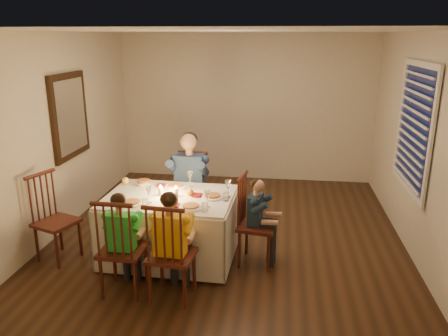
# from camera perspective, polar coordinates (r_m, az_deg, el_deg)

# --- Properties ---
(ground) EXTENTS (5.00, 5.00, 0.00)m
(ground) POSITION_cam_1_polar(r_m,az_deg,el_deg) (5.87, 0.53, -8.78)
(ground) COLOR black
(ground) RESTS_ON ground
(wall_left) EXTENTS (0.02, 5.00, 2.60)m
(wall_left) POSITION_cam_1_polar(r_m,az_deg,el_deg) (6.13, -20.84, 4.07)
(wall_left) COLOR beige
(wall_left) RESTS_ON ground
(wall_right) EXTENTS (0.02, 5.00, 2.60)m
(wall_right) POSITION_cam_1_polar(r_m,az_deg,el_deg) (5.63, 23.95, 2.64)
(wall_right) COLOR beige
(wall_right) RESTS_ON ground
(wall_back) EXTENTS (4.50, 0.02, 2.60)m
(wall_back) POSITION_cam_1_polar(r_m,az_deg,el_deg) (7.88, 2.86, 7.78)
(wall_back) COLOR beige
(wall_back) RESTS_ON ground
(ceiling) EXTENTS (5.00, 5.00, 0.00)m
(ceiling) POSITION_cam_1_polar(r_m,az_deg,el_deg) (5.30, 0.60, 17.49)
(ceiling) COLOR white
(ceiling) RESTS_ON wall_back
(dining_table) EXTENTS (1.53, 1.12, 0.75)m
(dining_table) POSITION_cam_1_polar(r_m,az_deg,el_deg) (5.15, -7.08, -5.97)
(dining_table) COLOR silver
(dining_table) RESTS_ON ground
(chair_adult) EXTENTS (0.46, 0.44, 1.06)m
(chair_adult) POSITION_cam_1_polar(r_m,az_deg,el_deg) (6.08, -4.37, -7.91)
(chair_adult) COLOR #38180F
(chair_adult) RESTS_ON ground
(chair_near_left) EXTENTS (0.44, 0.42, 1.06)m
(chair_near_left) POSITION_cam_1_polar(r_m,az_deg,el_deg) (4.83, -12.68, -15.38)
(chair_near_left) COLOR #38180F
(chair_near_left) RESTS_ON ground
(chair_near_right) EXTENTS (0.47, 0.45, 1.06)m
(chair_near_right) POSITION_cam_1_polar(r_m,az_deg,el_deg) (4.65, -6.64, -16.39)
(chair_near_right) COLOR #38180F
(chair_near_right) RESTS_ON ground
(chair_end) EXTENTS (0.48, 0.49, 1.06)m
(chair_end) POSITION_cam_1_polar(r_m,az_deg,el_deg) (5.25, 4.26, -12.15)
(chair_end) COLOR #38180F
(chair_end) RESTS_ON ground
(chair_extra) EXTENTS (0.53, 0.55, 1.05)m
(chair_extra) POSITION_cam_1_polar(r_m,az_deg,el_deg) (5.66, -20.53, -10.99)
(chair_extra) COLOR #38180F
(chair_extra) RESTS_ON ground
(adult) EXTENTS (0.54, 0.50, 1.35)m
(adult) POSITION_cam_1_polar(r_m,az_deg,el_deg) (6.08, -4.37, -7.91)
(adult) COLOR navy
(adult) RESTS_ON ground
(child_green) EXTENTS (0.37, 0.34, 1.09)m
(child_green) POSITION_cam_1_polar(r_m,az_deg,el_deg) (4.83, -12.68, -15.38)
(child_green) COLOR green
(child_green) RESTS_ON ground
(child_yellow) EXTENTS (0.43, 0.40, 1.15)m
(child_yellow) POSITION_cam_1_polar(r_m,az_deg,el_deg) (4.65, -6.64, -16.39)
(child_yellow) COLOR #F0AC1A
(child_yellow) RESTS_ON ground
(child_teal) EXTENTS (0.35, 0.37, 1.03)m
(child_teal) POSITION_cam_1_polar(r_m,az_deg,el_deg) (5.25, 4.26, -12.15)
(child_teal) COLOR #1A2E42
(child_teal) RESTS_ON ground
(setting_adult) EXTENTS (0.27, 0.27, 0.02)m
(setting_adult) POSITION_cam_1_polar(r_m,az_deg,el_deg) (5.33, -6.34, -2.45)
(setting_adult) COLOR white
(setting_adult) RESTS_ON dining_table
(setting_green) EXTENTS (0.27, 0.27, 0.02)m
(setting_green) POSITION_cam_1_polar(r_m,az_deg,el_deg) (4.90, -11.87, -4.49)
(setting_green) COLOR white
(setting_green) RESTS_ON dining_table
(setting_yellow) EXTENTS (0.27, 0.27, 0.02)m
(setting_yellow) POSITION_cam_1_polar(r_m,az_deg,el_deg) (4.70, -4.36, -5.11)
(setting_yellow) COLOR white
(setting_yellow) RESTS_ON dining_table
(setting_teal) EXTENTS (0.27, 0.27, 0.02)m
(setting_teal) POSITION_cam_1_polar(r_m,az_deg,el_deg) (4.99, -1.50, -3.76)
(setting_teal) COLOR white
(setting_teal) RESTS_ON dining_table
(candle_left) EXTENTS (0.06, 0.06, 0.10)m
(candle_left) POSITION_cam_1_polar(r_m,az_deg,el_deg) (5.08, -8.27, -3.04)
(candle_left) COLOR white
(candle_left) RESTS_ON dining_table
(candle_right) EXTENTS (0.06, 0.06, 0.10)m
(candle_right) POSITION_cam_1_polar(r_m,az_deg,el_deg) (5.03, -6.28, -3.17)
(candle_right) COLOR white
(candle_right) RESTS_ON dining_table
(squash) EXTENTS (0.09, 0.09, 0.09)m
(squash) POSITION_cam_1_polar(r_m,az_deg,el_deg) (5.54, -12.75, -1.64)
(squash) COLOR yellow
(squash) RESTS_ON dining_table
(orange_fruit) EXTENTS (0.08, 0.08, 0.08)m
(orange_fruit) POSITION_cam_1_polar(r_m,az_deg,el_deg) (5.04, -4.43, -3.19)
(orange_fruit) COLOR orange
(orange_fruit) RESTS_ON dining_table
(serving_bowl) EXTENTS (0.24, 0.24, 0.05)m
(serving_bowl) POSITION_cam_1_polar(r_m,az_deg,el_deg) (5.47, -10.46, -1.97)
(serving_bowl) COLOR white
(serving_bowl) RESTS_ON dining_table
(wall_mirror) EXTENTS (0.06, 0.95, 1.15)m
(wall_mirror) POSITION_cam_1_polar(r_m,az_deg,el_deg) (6.34, -19.50, 6.44)
(wall_mirror) COLOR black
(wall_mirror) RESTS_ON wall_left
(window_blinds) EXTENTS (0.07, 1.34, 1.54)m
(window_blinds) POSITION_cam_1_polar(r_m,az_deg,el_deg) (5.67, 23.50, 4.87)
(window_blinds) COLOR black
(window_blinds) RESTS_ON wall_right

